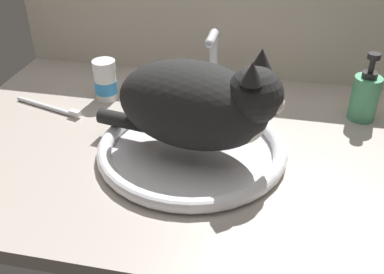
% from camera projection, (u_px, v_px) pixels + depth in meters
% --- Properties ---
extents(countertop, '(1.03, 0.70, 0.03)m').
position_uv_depth(countertop, '(180.00, 149.00, 0.96)').
color(countertop, '#ADA399').
rests_on(countertop, ground).
extents(backsplash_wall, '(1.03, 0.02, 0.32)m').
position_uv_depth(backsplash_wall, '(211.00, 26.00, 1.18)').
color(backsplash_wall, beige).
rests_on(backsplash_wall, ground).
extents(sink_basin, '(0.38, 0.38, 0.03)m').
position_uv_depth(sink_basin, '(192.00, 149.00, 0.91)').
color(sink_basin, white).
rests_on(sink_basin, countertop).
extents(faucet, '(0.19, 0.09, 0.18)m').
position_uv_depth(faucet, '(213.00, 75.00, 1.08)').
color(faucet, silver).
rests_on(faucet, countertop).
extents(cat, '(0.38, 0.22, 0.20)m').
position_uv_depth(cat, '(202.00, 104.00, 0.85)').
color(cat, black).
rests_on(cat, sink_basin).
extents(soap_pump_bottle, '(0.06, 0.06, 0.16)m').
position_uv_depth(soap_pump_bottle, '(365.00, 96.00, 1.01)').
color(soap_pump_bottle, '#4C9E70').
rests_on(soap_pump_bottle, countertop).
extents(pill_bottle, '(0.05, 0.05, 0.10)m').
position_uv_depth(pill_bottle, '(105.00, 81.00, 1.10)').
color(pill_bottle, white).
rests_on(pill_bottle, countertop).
extents(toothbrush, '(0.18, 0.06, 0.02)m').
position_uv_depth(toothbrush, '(50.00, 107.00, 1.07)').
color(toothbrush, silver).
rests_on(toothbrush, countertop).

